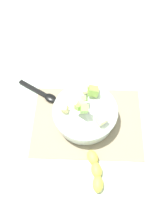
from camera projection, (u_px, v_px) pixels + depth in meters
The scene contains 5 objects.
ground_plane at pixel (86, 122), 0.88m from camera, with size 2.40×2.40×0.00m, color silver.
placemat at pixel (86, 122), 0.88m from camera, with size 0.42×0.30×0.01m, color gray.
salad_bowl at pixel (84, 113), 0.85m from camera, with size 0.24×0.24×0.13m.
serving_spoon at pixel (43, 94), 0.93m from camera, with size 0.18×0.12×0.01m.
banana_whole at pixel (94, 170), 0.78m from camera, with size 0.06×0.15×0.04m.
Camera 1 is at (-0.00, 0.39, 0.79)m, focal length 36.58 mm.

